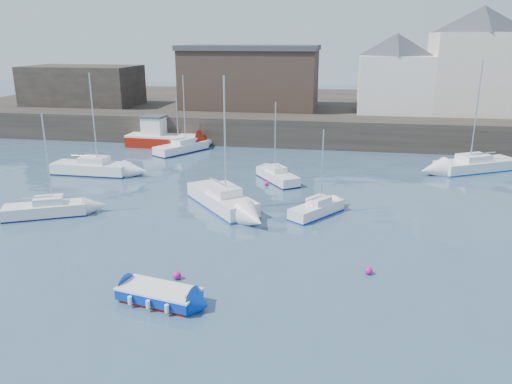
% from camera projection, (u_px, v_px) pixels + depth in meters
% --- Properties ---
extents(water, '(220.00, 220.00, 0.00)m').
position_uv_depth(water, '(209.00, 304.00, 21.99)').
color(water, '#2D4760').
rests_on(water, ground).
extents(quay_wall, '(90.00, 5.00, 3.00)m').
position_uv_depth(quay_wall, '(292.00, 131.00, 54.49)').
color(quay_wall, '#28231E').
rests_on(quay_wall, ground).
extents(land_strip, '(90.00, 32.00, 2.80)m').
position_uv_depth(land_strip, '(305.00, 109.00, 71.46)').
color(land_strip, '#28231E').
rests_on(land_strip, ground).
extents(bldg_east_a, '(13.36, 13.36, 11.80)m').
position_uv_depth(bldg_east_a, '(478.00, 60.00, 55.64)').
color(bldg_east_a, beige).
rests_on(bldg_east_a, land_strip).
extents(bldg_east_d, '(11.14, 11.14, 8.95)m').
position_uv_depth(bldg_east_d, '(395.00, 73.00, 57.07)').
color(bldg_east_d, white).
rests_on(bldg_east_d, land_strip).
extents(warehouse, '(16.40, 10.40, 7.60)m').
position_uv_depth(warehouse, '(251.00, 77.00, 61.49)').
color(warehouse, '#3D2D26').
rests_on(warehouse, land_strip).
extents(bldg_west, '(14.00, 8.00, 5.00)m').
position_uv_depth(bldg_west, '(83.00, 86.00, 64.54)').
color(bldg_west, '#353028').
rests_on(bldg_west, land_strip).
extents(blue_dinghy, '(3.92, 2.31, 0.70)m').
position_uv_depth(blue_dinghy, '(159.00, 294.00, 21.98)').
color(blue_dinghy, maroon).
rests_on(blue_dinghy, ground).
extents(fishing_boat, '(8.11, 3.34, 5.29)m').
position_uv_depth(fishing_boat, '(163.00, 137.00, 53.57)').
color(fishing_boat, maroon).
rests_on(fishing_boat, ground).
extents(sailboat_a, '(5.38, 3.73, 6.72)m').
position_uv_depth(sailboat_a, '(46.00, 209.00, 32.64)').
color(sailboat_a, white).
rests_on(sailboat_a, ground).
extents(sailboat_b, '(6.18, 6.77, 8.97)m').
position_uv_depth(sailboat_b, '(222.00, 199.00, 34.38)').
color(sailboat_b, white).
rests_on(sailboat_b, ground).
extents(sailboat_c, '(3.63, 4.30, 5.67)m').
position_uv_depth(sailboat_c, '(317.00, 209.00, 32.84)').
color(sailboat_c, white).
rests_on(sailboat_c, ground).
extents(sailboat_e, '(6.64, 2.19, 8.52)m').
position_uv_depth(sailboat_e, '(92.00, 168.00, 42.74)').
color(sailboat_e, white).
rests_on(sailboat_e, ground).
extents(sailboat_f, '(4.12, 4.93, 6.40)m').
position_uv_depth(sailboat_f, '(277.00, 176.00, 40.62)').
color(sailboat_f, white).
rests_on(sailboat_f, ground).
extents(sailboat_g, '(7.71, 5.74, 9.48)m').
position_uv_depth(sailboat_g, '(476.00, 165.00, 43.83)').
color(sailboat_g, white).
rests_on(sailboat_g, ground).
extents(sailboat_h, '(4.71, 6.15, 7.73)m').
position_uv_depth(sailboat_h, '(182.00, 148.00, 50.92)').
color(sailboat_h, white).
rests_on(sailboat_h, ground).
extents(buoy_near, '(0.42, 0.42, 0.42)m').
position_uv_depth(buoy_near, '(177.00, 279.00, 24.23)').
color(buoy_near, '#DA0D88').
rests_on(buoy_near, ground).
extents(buoy_mid, '(0.40, 0.40, 0.40)m').
position_uv_depth(buoy_mid, '(368.00, 274.00, 24.74)').
color(buoy_mid, '#DA0D88').
rests_on(buoy_mid, ground).
extents(buoy_far, '(0.38, 0.38, 0.38)m').
position_uv_depth(buoy_far, '(267.00, 186.00, 39.58)').
color(buoy_far, '#DA0D88').
rests_on(buoy_far, ground).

